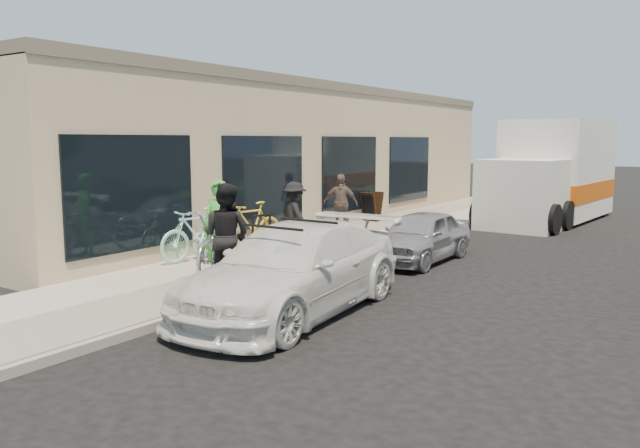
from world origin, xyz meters
The scene contains 17 objects.
ground centered at (0.00, 0.00, 0.00)m, with size 120.00×120.00×0.00m, color black.
sidewalk centered at (-2.00, 3.00, 0.07)m, with size 3.00×34.00×0.15m, color #ACA69A.
curb centered at (-0.45, 3.00, 0.07)m, with size 0.12×34.00×0.13m, color gray.
storefront centered at (-5.24, 7.99, 2.12)m, with size 3.60×20.00×4.22m.
bike_rack centered at (-2.82, 3.03, 0.62)m, with size 0.15×0.55×0.79m.
sandwich_board centered at (-3.14, 8.68, 0.60)m, with size 0.60×0.61×0.88m.
sedan_white centered at (0.61, -0.40, 0.67)m, with size 2.17×4.72×1.38m.
sedan_silver centered at (0.49, 4.35, 0.55)m, with size 1.29×3.21×1.10m, color #A09FA5.
moving_truck centered at (1.06, 13.08, 1.43)m, with size 2.89×6.71×3.23m.
tandem_bike centered at (-1.57, 0.44, 0.77)m, with size 0.82×2.35×1.23m, color #B1B1B4.
woman_rider centered at (-1.51, 0.27, 1.03)m, with size 0.64×0.42×1.75m, color green.
man_standing centered at (-0.90, -0.24, 1.03)m, with size 0.85×0.66×1.75m, color black.
cruiser_bike_a centered at (-3.03, 1.23, 0.69)m, with size 0.51×1.80×1.08m, color #96E0CE.
cruiser_bike_b centered at (-3.15, 2.05, 0.61)m, with size 0.62×1.77×0.93m, color #96E0CE.
cruiser_bike_c centered at (-3.05, 2.95, 0.68)m, with size 0.50×1.76×1.06m, color gold.
bystander_a centered at (-2.33, 3.64, 0.90)m, with size 0.97×0.56×1.51m, color black.
bystander_b centered at (-2.62, 6.08, 0.93)m, with size 0.92×0.38×1.57m, color brown.
Camera 1 is at (6.09, -7.83, 2.60)m, focal length 35.00 mm.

